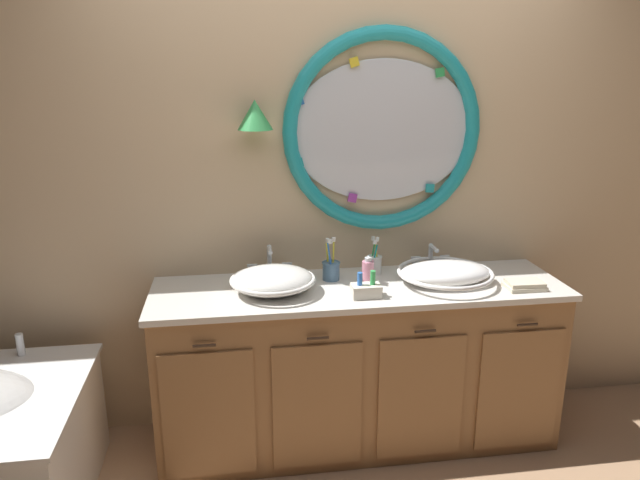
# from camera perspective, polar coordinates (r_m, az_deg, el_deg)

# --- Properties ---
(ground_plane) EXTENTS (14.00, 14.00, 0.00)m
(ground_plane) POSITION_cam_1_polar(r_m,az_deg,el_deg) (3.09, 3.58, -21.34)
(ground_plane) COLOR tan
(back_wall_assembly) EXTENTS (6.40, 0.26, 2.60)m
(back_wall_assembly) POSITION_cam_1_polar(r_m,az_deg,el_deg) (3.08, 1.98, 5.71)
(back_wall_assembly) COLOR #D6B78E
(back_wall_assembly) RESTS_ON ground_plane
(vanity_counter) EXTENTS (2.03, 0.59, 0.86)m
(vanity_counter) POSITION_cam_1_polar(r_m,az_deg,el_deg) (3.10, 3.68, -11.83)
(vanity_counter) COLOR olive
(vanity_counter) RESTS_ON ground_plane
(sink_basin_left) EXTENTS (0.41, 0.41, 0.12)m
(sink_basin_left) POSITION_cam_1_polar(r_m,az_deg,el_deg) (2.82, -4.60, -3.87)
(sink_basin_left) COLOR white
(sink_basin_left) RESTS_ON vanity_counter
(sink_basin_right) EXTENTS (0.48, 0.48, 0.11)m
(sink_basin_right) POSITION_cam_1_polar(r_m,az_deg,el_deg) (2.99, 12.00, -3.11)
(sink_basin_right) COLOR white
(sink_basin_right) RESTS_ON vanity_counter
(faucet_set_left) EXTENTS (0.23, 0.12, 0.17)m
(faucet_set_left) POSITION_cam_1_polar(r_m,az_deg,el_deg) (3.02, -4.89, -2.41)
(faucet_set_left) COLOR silver
(faucet_set_left) RESTS_ON vanity_counter
(faucet_set_right) EXTENTS (0.21, 0.12, 0.14)m
(faucet_set_right) POSITION_cam_1_polar(r_m,az_deg,el_deg) (3.19, 10.65, -1.82)
(faucet_set_right) COLOR silver
(faucet_set_right) RESTS_ON vanity_counter
(toothbrush_holder_left) EXTENTS (0.09, 0.09, 0.22)m
(toothbrush_holder_left) POSITION_cam_1_polar(r_m,az_deg,el_deg) (2.98, 1.07, -2.84)
(toothbrush_holder_left) COLOR slate
(toothbrush_holder_left) RESTS_ON vanity_counter
(toothbrush_holder_right) EXTENTS (0.08, 0.08, 0.20)m
(toothbrush_holder_right) POSITION_cam_1_polar(r_m,az_deg,el_deg) (3.07, 5.29, -2.26)
(toothbrush_holder_right) COLOR white
(toothbrush_holder_right) RESTS_ON vanity_counter
(soap_dispenser) EXTENTS (0.06, 0.07, 0.15)m
(soap_dispenser) POSITION_cam_1_polar(r_m,az_deg,el_deg) (2.93, 4.66, -3.06)
(soap_dispenser) COLOR pink
(soap_dispenser) RESTS_ON vanity_counter
(folded_hand_towel) EXTENTS (0.19, 0.12, 0.04)m
(folded_hand_towel) POSITION_cam_1_polar(r_m,az_deg,el_deg) (3.03, 19.19, -4.14)
(folded_hand_towel) COLOR beige
(folded_hand_towel) RESTS_ON vanity_counter
(toiletry_basket) EXTENTS (0.14, 0.09, 0.13)m
(toiletry_basket) POSITION_cam_1_polar(r_m,az_deg,el_deg) (2.77, 4.48, -4.81)
(toiletry_basket) COLOR beige
(toiletry_basket) RESTS_ON vanity_counter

